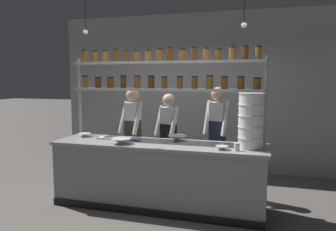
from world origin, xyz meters
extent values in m
plane|color=#5B5651|center=(0.00, 0.00, 0.00)|extent=(40.00, 40.00, 0.00)
cube|color=#939399|center=(0.00, 2.13, 1.54)|extent=(5.40, 0.12, 3.07)
cube|color=gray|center=(0.00, 0.00, 0.44)|extent=(2.94, 0.72, 0.88)
cube|color=#999BA0|center=(0.00, 0.00, 0.90)|extent=(3.00, 0.76, 0.04)
cube|color=black|center=(0.00, -0.36, 0.05)|extent=(2.94, 0.03, 0.10)
cylinder|color=#999BA0|center=(-1.42, 0.33, 1.06)|extent=(0.04, 0.04, 2.13)
cylinder|color=#999BA0|center=(1.42, 0.33, 1.06)|extent=(0.04, 0.04, 2.13)
cube|color=#999BA0|center=(0.00, 0.33, 1.65)|extent=(2.84, 0.28, 0.04)
cylinder|color=brown|center=(-1.31, 0.33, 1.76)|extent=(0.09, 0.09, 0.17)
cylinder|color=black|center=(-1.31, 0.33, 1.85)|extent=(0.09, 0.09, 0.02)
cylinder|color=#513314|center=(-1.09, 0.33, 1.75)|extent=(0.10, 0.10, 0.15)
cylinder|color=black|center=(-1.09, 0.33, 1.83)|extent=(0.10, 0.10, 0.02)
cylinder|color=brown|center=(-0.88, 0.33, 1.75)|extent=(0.10, 0.10, 0.15)
cylinder|color=black|center=(-0.88, 0.33, 1.83)|extent=(0.10, 0.10, 0.02)
cylinder|color=#513314|center=(-0.66, 0.33, 1.76)|extent=(0.09, 0.09, 0.17)
cylinder|color=black|center=(-0.66, 0.33, 1.85)|extent=(0.09, 0.09, 0.02)
cylinder|color=brown|center=(-0.43, 0.33, 1.76)|extent=(0.10, 0.10, 0.17)
cylinder|color=black|center=(-0.43, 0.33, 1.85)|extent=(0.10, 0.10, 0.02)
cylinder|color=#513314|center=(-0.21, 0.33, 1.76)|extent=(0.10, 0.10, 0.17)
cylinder|color=black|center=(-0.21, 0.33, 1.85)|extent=(0.10, 0.10, 0.02)
cylinder|color=brown|center=(-0.01, 0.33, 1.75)|extent=(0.08, 0.08, 0.16)
cylinder|color=black|center=(-0.01, 0.33, 1.84)|extent=(0.09, 0.09, 0.02)
cylinder|color=brown|center=(0.22, 0.33, 1.75)|extent=(0.09, 0.09, 0.16)
cylinder|color=black|center=(0.22, 0.33, 1.84)|extent=(0.09, 0.09, 0.02)
cylinder|color=brown|center=(0.44, 0.33, 1.75)|extent=(0.09, 0.09, 0.16)
cylinder|color=black|center=(0.44, 0.33, 1.84)|extent=(0.09, 0.09, 0.02)
cylinder|color=brown|center=(0.66, 0.33, 1.76)|extent=(0.10, 0.10, 0.17)
cylinder|color=black|center=(0.66, 0.33, 1.85)|extent=(0.10, 0.10, 0.02)
cylinder|color=brown|center=(0.86, 0.33, 1.75)|extent=(0.09, 0.09, 0.16)
cylinder|color=black|center=(0.86, 0.33, 1.84)|extent=(0.10, 0.10, 0.02)
cylinder|color=brown|center=(1.09, 0.33, 1.75)|extent=(0.09, 0.09, 0.16)
cylinder|color=black|center=(1.09, 0.33, 1.84)|extent=(0.10, 0.10, 0.02)
cylinder|color=brown|center=(1.31, 0.33, 1.74)|extent=(0.10, 0.10, 0.14)
cylinder|color=black|center=(1.31, 0.33, 1.82)|extent=(0.10, 0.10, 0.02)
cube|color=#999BA0|center=(0.00, 0.33, 2.05)|extent=(2.84, 0.28, 0.04)
cylinder|color=brown|center=(-1.30, 0.33, 2.15)|extent=(0.10, 0.10, 0.18)
cylinder|color=black|center=(-1.30, 0.33, 2.25)|extent=(0.10, 0.10, 0.02)
cylinder|color=brown|center=(-1.14, 0.33, 2.15)|extent=(0.08, 0.08, 0.16)
cylinder|color=black|center=(-1.14, 0.33, 2.23)|extent=(0.09, 0.09, 0.02)
cylinder|color=brown|center=(-0.96, 0.33, 2.15)|extent=(0.09, 0.09, 0.16)
cylinder|color=black|center=(-0.96, 0.33, 2.24)|extent=(0.09, 0.09, 0.02)
cylinder|color=#513314|center=(-0.78, 0.33, 2.16)|extent=(0.08, 0.08, 0.18)
cylinder|color=black|center=(-0.78, 0.33, 2.26)|extent=(0.08, 0.08, 0.02)
cylinder|color=#513314|center=(-0.61, 0.33, 2.14)|extent=(0.08, 0.08, 0.15)
cylinder|color=black|center=(-0.61, 0.33, 2.23)|extent=(0.09, 0.09, 0.02)
cylinder|color=brown|center=(-0.43, 0.33, 2.14)|extent=(0.09, 0.09, 0.14)
cylinder|color=black|center=(-0.43, 0.33, 2.22)|extent=(0.09, 0.09, 0.02)
cylinder|color=brown|center=(-0.26, 0.33, 2.14)|extent=(0.09, 0.09, 0.15)
cylinder|color=black|center=(-0.26, 0.33, 2.23)|extent=(0.09, 0.09, 0.02)
cylinder|color=brown|center=(-0.08, 0.33, 2.15)|extent=(0.10, 0.10, 0.17)
cylinder|color=black|center=(-0.08, 0.33, 2.24)|extent=(0.10, 0.10, 0.02)
cylinder|color=#513314|center=(0.08, 0.33, 2.16)|extent=(0.09, 0.09, 0.18)
cylinder|color=black|center=(0.08, 0.33, 2.26)|extent=(0.10, 0.10, 0.02)
cylinder|color=brown|center=(0.26, 0.33, 2.14)|extent=(0.10, 0.10, 0.15)
cylinder|color=black|center=(0.26, 0.33, 2.23)|extent=(0.10, 0.10, 0.02)
cylinder|color=#513314|center=(0.43, 0.33, 2.15)|extent=(0.09, 0.09, 0.17)
cylinder|color=black|center=(0.43, 0.33, 2.25)|extent=(0.09, 0.09, 0.02)
cylinder|color=brown|center=(0.60, 0.33, 2.15)|extent=(0.09, 0.09, 0.16)
cylinder|color=black|center=(0.60, 0.33, 2.24)|extent=(0.09, 0.09, 0.02)
cylinder|color=brown|center=(0.78, 0.33, 2.14)|extent=(0.09, 0.09, 0.14)
cylinder|color=black|center=(0.78, 0.33, 2.22)|extent=(0.09, 0.09, 0.02)
cylinder|color=brown|center=(0.96, 0.33, 2.15)|extent=(0.09, 0.09, 0.17)
cylinder|color=black|center=(0.96, 0.33, 2.24)|extent=(0.09, 0.09, 0.02)
cylinder|color=#513314|center=(1.13, 0.33, 2.15)|extent=(0.10, 0.10, 0.17)
cylinder|color=black|center=(1.13, 0.33, 2.25)|extent=(0.10, 0.10, 0.02)
cylinder|color=brown|center=(1.31, 0.33, 2.15)|extent=(0.08, 0.08, 0.17)
cylinder|color=black|center=(1.31, 0.33, 2.24)|extent=(0.08, 0.08, 0.02)
cylinder|color=black|center=(-0.70, 0.62, 0.40)|extent=(0.11, 0.11, 0.80)
cylinder|color=black|center=(-0.55, 0.58, 0.40)|extent=(0.11, 0.11, 0.80)
cube|color=#473828|center=(-0.63, 0.60, 0.97)|extent=(0.26, 0.23, 0.35)
cube|color=white|center=(-0.63, 0.60, 1.28)|extent=(0.26, 0.23, 0.28)
sphere|color=beige|center=(-0.63, 0.60, 1.55)|extent=(0.21, 0.21, 0.21)
cylinder|color=white|center=(-0.78, 0.58, 1.19)|extent=(0.13, 0.26, 0.52)
cylinder|color=white|center=(-0.50, 0.50, 1.19)|extent=(0.13, 0.26, 0.52)
cylinder|color=black|center=(-0.16, 0.83, 0.38)|extent=(0.11, 0.11, 0.76)
cylinder|color=black|center=(-0.01, 0.78, 0.38)|extent=(0.11, 0.11, 0.76)
cube|color=black|center=(-0.08, 0.80, 0.92)|extent=(0.26, 0.23, 0.33)
cube|color=white|center=(-0.08, 0.80, 1.22)|extent=(0.26, 0.24, 0.27)
sphere|color=beige|center=(-0.08, 0.80, 1.47)|extent=(0.20, 0.20, 0.20)
cylinder|color=white|center=(-0.24, 0.79, 1.13)|extent=(0.13, 0.25, 0.50)
cylinder|color=white|center=(0.04, 0.70, 1.13)|extent=(0.13, 0.25, 0.50)
cylinder|color=black|center=(0.64, 0.79, 0.41)|extent=(0.11, 0.11, 0.81)
cylinder|color=black|center=(0.80, 0.76, 0.41)|extent=(0.11, 0.11, 0.81)
cube|color=#232838|center=(0.72, 0.77, 0.99)|extent=(0.25, 0.21, 0.35)
cube|color=white|center=(0.72, 0.77, 1.31)|extent=(0.25, 0.22, 0.29)
sphere|color=tan|center=(0.72, 0.77, 1.58)|extent=(0.21, 0.21, 0.21)
cylinder|color=white|center=(0.57, 0.75, 1.21)|extent=(0.12, 0.26, 0.53)
cylinder|color=white|center=(0.85, 0.68, 1.21)|extent=(0.12, 0.26, 0.53)
cylinder|color=white|center=(1.25, 0.01, 0.99)|extent=(0.32, 0.32, 0.13)
cylinder|color=silver|center=(1.25, 0.01, 1.06)|extent=(0.34, 0.34, 0.01)
cylinder|color=white|center=(1.25, 0.01, 1.13)|extent=(0.32, 0.32, 0.13)
cylinder|color=silver|center=(1.25, 0.01, 1.20)|extent=(0.34, 0.34, 0.01)
cylinder|color=white|center=(1.25, 0.01, 1.27)|extent=(0.32, 0.32, 0.13)
cylinder|color=silver|center=(1.25, 0.01, 1.34)|extent=(0.34, 0.34, 0.01)
cylinder|color=white|center=(1.25, 0.01, 1.41)|extent=(0.32, 0.32, 0.13)
cylinder|color=silver|center=(1.25, 0.01, 1.49)|extent=(0.34, 0.34, 0.01)
cylinder|color=white|center=(1.25, 0.01, 1.56)|extent=(0.32, 0.32, 0.13)
cylinder|color=silver|center=(1.25, 0.01, 1.63)|extent=(0.34, 0.34, 0.01)
cube|color=silver|center=(-0.77, 0.13, 0.93)|extent=(0.40, 0.26, 0.02)
cylinder|color=silver|center=(0.91, -0.19, 0.93)|extent=(0.08, 0.08, 0.01)
cone|color=silver|center=(0.91, -0.19, 0.94)|extent=(0.17, 0.17, 0.05)
cylinder|color=silver|center=(-0.47, -0.20, 0.93)|extent=(0.13, 0.13, 0.01)
cone|color=silver|center=(-0.47, -0.20, 0.96)|extent=(0.28, 0.28, 0.08)
cylinder|color=#B2B7BC|center=(-0.36, 0.05, 0.93)|extent=(0.08, 0.08, 0.01)
cone|color=#B2B7BC|center=(-0.36, 0.05, 0.94)|extent=(0.18, 0.18, 0.05)
cylinder|color=#B2B7BC|center=(0.22, 0.22, 0.93)|extent=(0.13, 0.13, 0.01)
cone|color=#B2B7BC|center=(0.22, 0.22, 0.96)|extent=(0.28, 0.28, 0.08)
cylinder|color=silver|center=(-1.24, 0.14, 0.93)|extent=(0.09, 0.09, 0.01)
cone|color=silver|center=(-1.24, 0.14, 0.95)|extent=(0.19, 0.19, 0.05)
cylinder|color=silver|center=(1.09, -0.20, 0.97)|extent=(0.07, 0.07, 0.10)
cylinder|color=black|center=(-1.09, 0.00, 2.75)|extent=(0.01, 0.01, 0.54)
sphere|color=#F9E5B2|center=(-1.09, 0.00, 2.48)|extent=(0.07, 0.07, 0.07)
cylinder|color=black|center=(1.13, 0.00, 2.75)|extent=(0.01, 0.01, 0.54)
sphere|color=#F9E5B2|center=(1.13, 0.00, 2.48)|extent=(0.07, 0.07, 0.07)
camera|label=1|loc=(1.39, -4.29, 1.83)|focal=35.00mm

